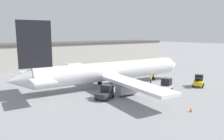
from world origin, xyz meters
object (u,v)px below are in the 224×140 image
object	(u,v)px
baggage_tug	(165,86)
pushback_tug	(105,93)
belt_loader_truck	(199,81)
ground_crew_worker	(151,79)
safety_cone_near	(191,110)
airplane	(107,71)

from	to	relation	value
baggage_tug	pushback_tug	bearing A→B (deg)	145.09
baggage_tug	belt_loader_truck	distance (m)	8.88
pushback_tug	belt_loader_truck	bearing A→B (deg)	-35.58
ground_crew_worker	baggage_tug	size ratio (longest dim) A/B	0.48
pushback_tug	baggage_tug	bearing A→B (deg)	-40.90
belt_loader_truck	safety_cone_near	xyz separation A→B (m)	(-13.53, -7.23, -0.76)
airplane	safety_cone_near	bearing A→B (deg)	-81.88
belt_loader_truck	baggage_tug	bearing A→B (deg)	147.20
airplane	belt_loader_truck	bearing A→B (deg)	-30.69
ground_crew_worker	safety_cone_near	xyz separation A→B (m)	(-8.32, -14.87, -0.63)
ground_crew_worker	baggage_tug	bearing A→B (deg)	70.49
ground_crew_worker	pushback_tug	size ratio (longest dim) A/B	0.51
belt_loader_truck	safety_cone_near	world-z (taller)	belt_loader_truck
baggage_tug	belt_loader_truck	world-z (taller)	baggage_tug
pushback_tug	airplane	bearing A→B (deg)	29.13
baggage_tug	belt_loader_truck	bearing A→B (deg)	-23.09
belt_loader_truck	airplane	bearing A→B (deg)	117.13
ground_crew_worker	belt_loader_truck	size ratio (longest dim) A/B	0.56
belt_loader_truck	ground_crew_worker	bearing A→B (deg)	97.86
ground_crew_worker	belt_loader_truck	distance (m)	9.25
airplane	baggage_tug	xyz separation A→B (m)	(5.45, -9.55, -1.89)
safety_cone_near	ground_crew_worker	bearing A→B (deg)	60.76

